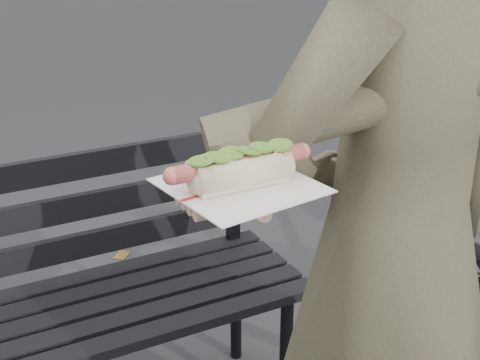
# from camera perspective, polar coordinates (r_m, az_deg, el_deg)

# --- Properties ---
(park_bench) EXTENTS (1.50, 0.44, 0.88)m
(park_bench) POSITION_cam_1_polar(r_m,az_deg,el_deg) (1.99, -17.00, -9.34)
(park_bench) COLOR black
(park_bench) RESTS_ON ground
(person) EXTENTS (0.70, 0.50, 1.83)m
(person) POSITION_cam_1_polar(r_m,az_deg,el_deg) (1.35, 13.02, -5.99)
(person) COLOR #413A2B
(person) RESTS_ON ground
(held_hotdog) EXTENTS (0.63, 0.32, 0.20)m
(held_hotdog) POSITION_cam_1_polar(r_m,az_deg,el_deg) (1.07, 7.48, 4.92)
(held_hotdog) COLOR #413A2B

